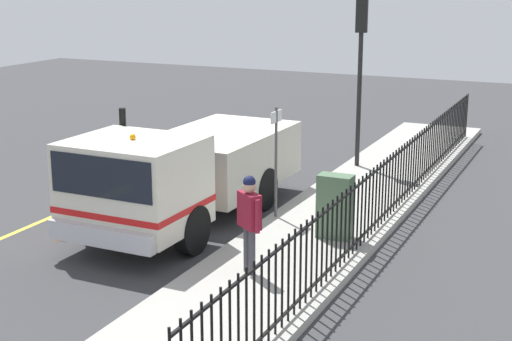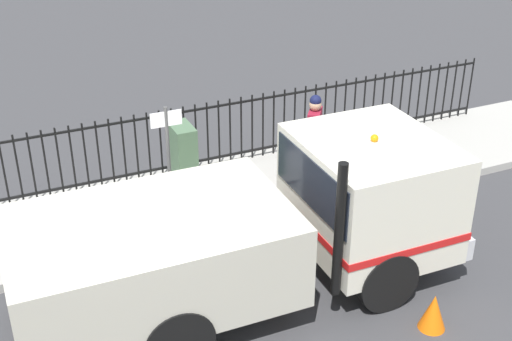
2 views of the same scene
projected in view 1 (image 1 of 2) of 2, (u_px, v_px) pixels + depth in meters
The scene contains 10 objects.
ground_plane at pixel (217, 200), 18.25m from camera, with size 46.62×46.62×0.00m, color #38383A.
sidewalk_slab at pixel (342, 213), 16.97m from camera, with size 2.61×21.19×0.16m, color #A3A099.
lane_marking at pixel (122, 187), 19.34m from camera, with size 0.12×19.07×0.01m, color yellow.
work_truck at pixel (180, 170), 16.06m from camera, with size 2.48×6.65×2.53m.
worker_standing at pixel (249, 214), 13.14m from camera, with size 0.54×0.47×1.74m.
iron_fence at pixel (390, 185), 16.34m from camera, with size 0.04×18.05×1.38m.
traffic_light_near at pixel (361, 50), 20.04m from camera, with size 0.33×0.26×4.40m.
utility_cabinet at pixel (335, 206), 15.03m from camera, with size 0.67×0.38×1.27m, color #4C6B4C.
traffic_cone at pixel (63, 225), 15.55m from camera, with size 0.39×0.39×0.56m, color orange.
street_sign at pixel (276, 149), 16.12m from camera, with size 0.06×0.50×2.36m.
Camera 1 is at (8.19, -15.48, 5.23)m, focal length 54.11 mm.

